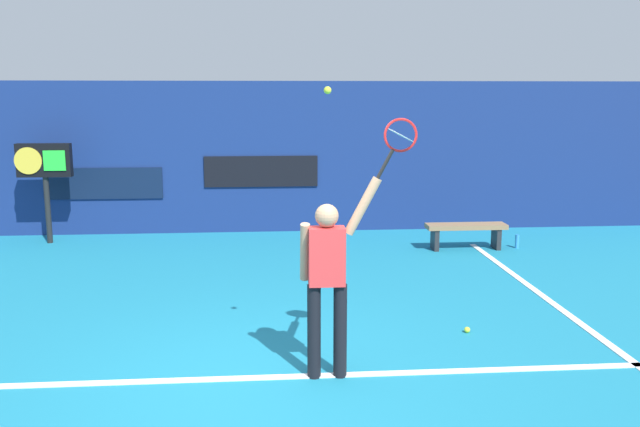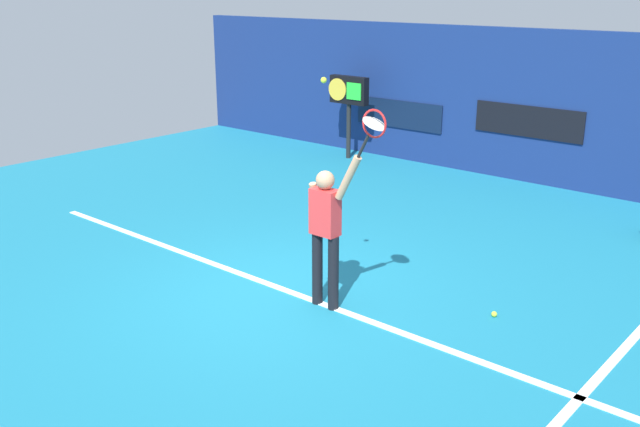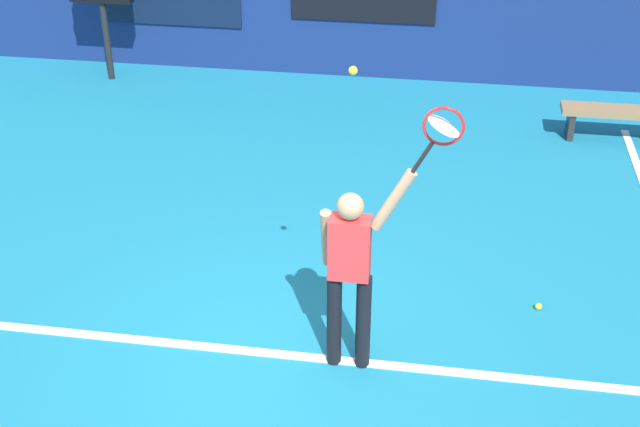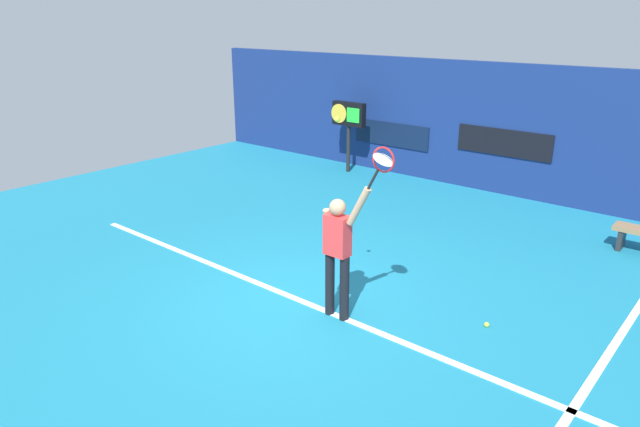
{
  "view_description": "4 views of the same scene",
  "coord_description": "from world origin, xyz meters",
  "px_view_note": "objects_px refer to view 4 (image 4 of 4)",
  "views": [
    {
      "loc": [
        0.13,
        -5.9,
        2.69
      ],
      "look_at": [
        0.65,
        0.66,
        1.5
      ],
      "focal_mm": 37.12,
      "sensor_mm": 36.0,
      "label": 1
    },
    {
      "loc": [
        5.7,
        -5.91,
        3.72
      ],
      "look_at": [
        0.41,
        0.29,
        1.07
      ],
      "focal_mm": 39.68,
      "sensor_mm": 36.0,
      "label": 2
    },
    {
      "loc": [
        1.34,
        -5.73,
        4.92
      ],
      "look_at": [
        0.39,
        0.31,
        1.36
      ],
      "focal_mm": 48.02,
      "sensor_mm": 36.0,
      "label": 3
    },
    {
      "loc": [
        4.98,
        -5.41,
        3.93
      ],
      "look_at": [
        0.28,
        0.19,
        1.38
      ],
      "focal_mm": 32.17,
      "sensor_mm": 36.0,
      "label": 4
    }
  ],
  "objects_px": {
    "tennis_racket": "(382,162)",
    "scoreboard_clock": "(349,117)",
    "spare_ball": "(487,325)",
    "tennis_player": "(338,248)",
    "tennis_ball": "(337,119)"
  },
  "relations": [
    {
      "from": "tennis_racket",
      "to": "spare_ball",
      "type": "bearing_deg",
      "value": 45.2
    },
    {
      "from": "tennis_racket",
      "to": "scoreboard_clock",
      "type": "distance_m",
      "value": 8.13
    },
    {
      "from": "tennis_racket",
      "to": "spare_ball",
      "type": "height_order",
      "value": "tennis_racket"
    },
    {
      "from": "tennis_player",
      "to": "spare_ball",
      "type": "bearing_deg",
      "value": 31.76
    },
    {
      "from": "tennis_racket",
      "to": "scoreboard_clock",
      "type": "relative_size",
      "value": 0.34
    },
    {
      "from": "tennis_racket",
      "to": "scoreboard_clock",
      "type": "height_order",
      "value": "tennis_racket"
    },
    {
      "from": "tennis_ball",
      "to": "tennis_racket",
      "type": "bearing_deg",
      "value": 2.78
    },
    {
      "from": "tennis_player",
      "to": "tennis_ball",
      "type": "distance_m",
      "value": 1.71
    },
    {
      "from": "tennis_racket",
      "to": "scoreboard_clock",
      "type": "xyz_separation_m",
      "value": [
        -5.2,
        6.2,
        -0.86
      ]
    },
    {
      "from": "spare_ball",
      "to": "tennis_ball",
      "type": "bearing_deg",
      "value": -147.48
    },
    {
      "from": "tennis_ball",
      "to": "scoreboard_clock",
      "type": "xyz_separation_m",
      "value": [
        -4.54,
        6.23,
        -1.29
      ]
    },
    {
      "from": "scoreboard_clock",
      "to": "tennis_player",
      "type": "bearing_deg",
      "value": -53.7
    },
    {
      "from": "tennis_player",
      "to": "scoreboard_clock",
      "type": "xyz_separation_m",
      "value": [
        -4.55,
        6.19,
        0.42
      ]
    },
    {
      "from": "tennis_player",
      "to": "tennis_ball",
      "type": "relative_size",
      "value": 28.6
    },
    {
      "from": "scoreboard_clock",
      "to": "tennis_racket",
      "type": "bearing_deg",
      "value": -50.0
    }
  ]
}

